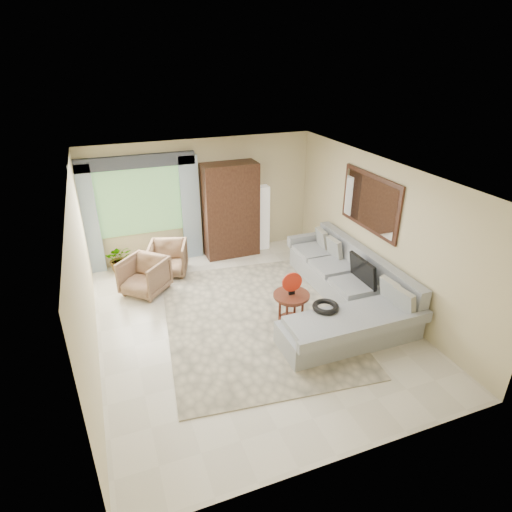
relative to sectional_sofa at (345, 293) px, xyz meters
name	(u,v)px	position (x,y,z in m)	size (l,w,h in m)	color
ground	(250,321)	(-1.78, 0.18, -0.28)	(6.00, 6.00, 0.00)	silver
area_rug	(255,318)	(-1.68, 0.21, -0.27)	(3.00, 4.00, 0.02)	#BCB095
sectional_sofa	(345,293)	(0.00, 0.00, 0.00)	(2.30, 3.46, 0.90)	#A4A8AC
tv_screen	(363,271)	(0.27, -0.07, 0.44)	(0.06, 0.74, 0.48)	black
garden_hose	(326,307)	(-0.78, -0.63, 0.26)	(0.43, 0.43, 0.09)	black
coffee_table	(291,309)	(-1.18, -0.18, 0.04)	(0.61, 0.61, 0.61)	#482013
red_disc	(292,282)	(-1.18, -0.18, 0.55)	(0.34, 0.34, 0.03)	red
armchair_left	(144,276)	(-3.33, 1.81, 0.07)	(0.76, 0.78, 0.71)	#87684A
armchair_right	(168,258)	(-2.76, 2.43, 0.06)	(0.74, 0.76, 0.69)	brown
potted_plant	(119,258)	(-3.71, 2.91, 0.01)	(0.53, 0.46, 0.59)	#999999
armoire	(230,210)	(-1.23, 2.90, 0.77)	(1.20, 0.55, 2.10)	black
floor_lamp	(263,218)	(-0.43, 2.96, 0.47)	(0.24, 0.24, 1.50)	silver
window	(139,202)	(-3.13, 3.15, 1.12)	(1.80, 0.04, 1.40)	#669E59
curtain_left	(88,221)	(-4.18, 3.06, 0.87)	(0.40, 0.08, 2.30)	#9EB7CC
curtain_right	(191,208)	(-2.08, 3.06, 0.87)	(0.40, 0.08, 2.30)	#9EB7CC
valance	(135,162)	(-3.13, 3.08, 1.97)	(2.40, 0.12, 0.26)	#1E232D
wall_mirror	(370,202)	(0.68, 0.53, 1.47)	(0.05, 1.70, 1.05)	black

